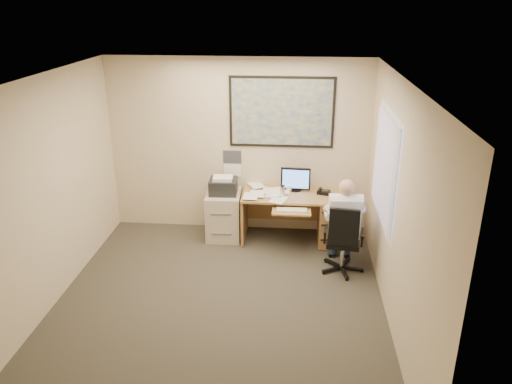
# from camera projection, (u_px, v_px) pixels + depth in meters

# --- Properties ---
(room_shell) EXTENTS (4.00, 4.50, 2.70)m
(room_shell) POSITION_uv_depth(u_px,v_px,m) (215.00, 204.00, 5.55)
(room_shell) COLOR #363129
(room_shell) RESTS_ON ground
(desk) EXTENTS (1.60, 0.97, 1.10)m
(desk) POSITION_uv_depth(u_px,v_px,m) (317.00, 213.00, 7.54)
(desk) COLOR #A27A45
(desk) RESTS_ON ground
(world_map) EXTENTS (1.56, 0.03, 1.06)m
(world_map) POSITION_uv_depth(u_px,v_px,m) (282.00, 112.00, 7.36)
(world_map) COLOR #1E4C93
(world_map) RESTS_ON room_shell
(wall_calendar) EXTENTS (0.28, 0.01, 0.42)m
(wall_calendar) POSITION_uv_depth(u_px,v_px,m) (232.00, 164.00, 7.73)
(wall_calendar) COLOR white
(wall_calendar) RESTS_ON room_shell
(window_blinds) EXTENTS (0.06, 1.40, 1.30)m
(window_blinds) POSITION_uv_depth(u_px,v_px,m) (385.00, 168.00, 6.06)
(window_blinds) COLOR silver
(window_blinds) RESTS_ON room_shell
(filing_cabinet) EXTENTS (0.53, 0.63, 0.99)m
(filing_cabinet) POSITION_uv_depth(u_px,v_px,m) (224.00, 211.00, 7.66)
(filing_cabinet) COLOR #C2B39C
(filing_cabinet) RESTS_ON ground
(office_chair) EXTENTS (0.66, 0.66, 1.00)m
(office_chair) POSITION_uv_depth(u_px,v_px,m) (343.00, 253.00, 6.70)
(office_chair) COLOR black
(office_chair) RESTS_ON ground
(person) EXTENTS (0.57, 0.80, 1.31)m
(person) POSITION_uv_depth(u_px,v_px,m) (344.00, 226.00, 6.64)
(person) COLOR white
(person) RESTS_ON office_chair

